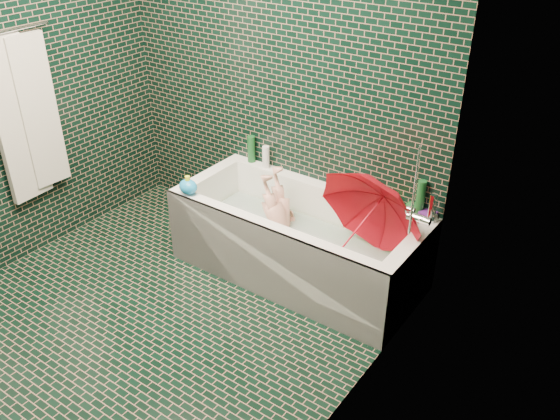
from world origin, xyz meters
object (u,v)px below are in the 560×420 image
Objects in this scene: bathtub at (297,248)px; rubber_duck at (394,202)px; umbrella at (360,226)px; bath_toy at (188,186)px; child at (281,226)px.

bathtub is 12.74× the size of rubber_duck.
umbrella reaches higher than bathtub.
bathtub is 0.86m from bath_toy.
umbrella is (0.49, -0.04, 0.37)m from bathtub.
umbrella is at bearing 80.14° from child.
umbrella is at bearing 15.12° from bath_toy.
child is 0.70m from bath_toy.
umbrella reaches higher than rubber_duck.
rubber_duck is 1.38m from bath_toy.
bathtub is 0.20m from child.
bath_toy is (-1.18, -0.26, 0.02)m from umbrella.
rubber_duck is at bearing 110.19° from child.
rubber_duck is at bearing 32.03° from bathtub.
rubber_duck is (0.53, 0.33, 0.39)m from bathtub.
child is 5.85× the size of bath_toy.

